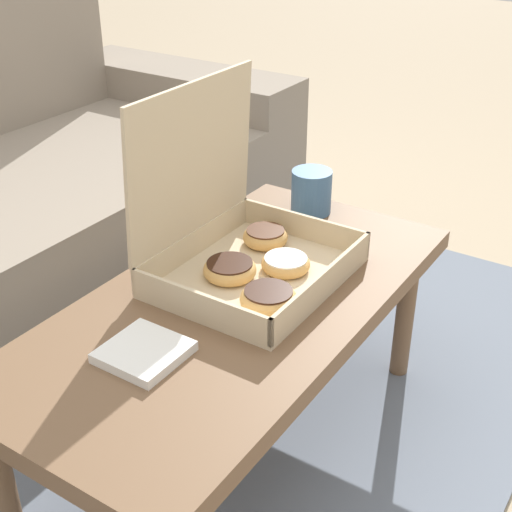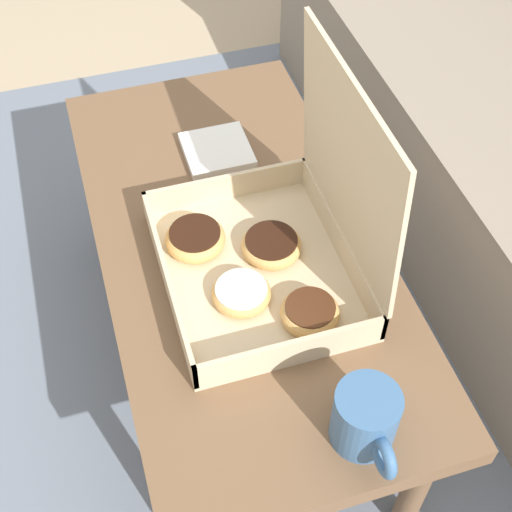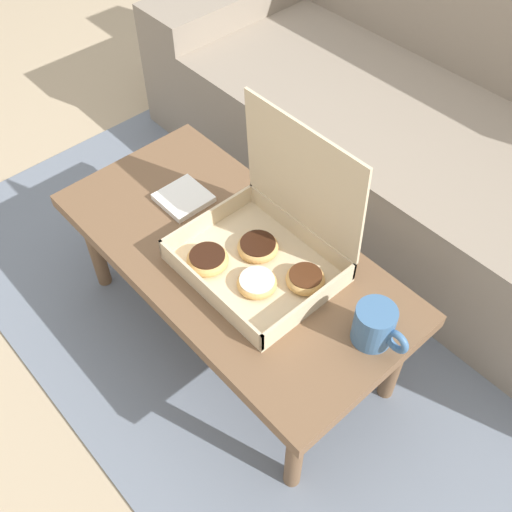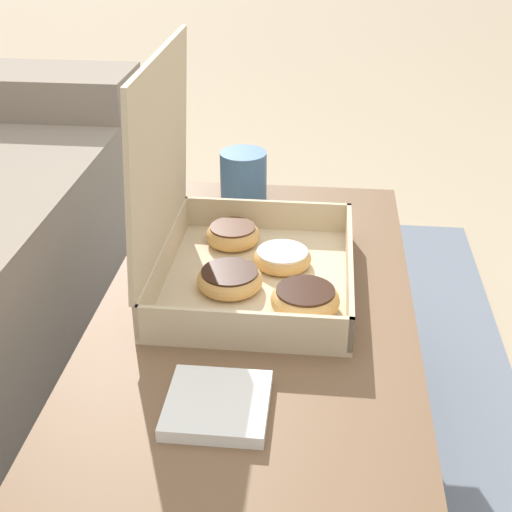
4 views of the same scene
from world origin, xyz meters
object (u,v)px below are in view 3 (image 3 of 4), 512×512
(coffee_table, at_px, (232,262))
(pastry_box, at_px, (265,246))
(couch, at_px, (438,134))
(coffee_mug, at_px, (375,326))

(coffee_table, distance_m, pastry_box, 0.15)
(couch, height_order, coffee_table, couch)
(coffee_mug, bearing_deg, coffee_table, -170.90)
(couch, relative_size, coffee_table, 2.11)
(coffee_table, relative_size, coffee_mug, 7.01)
(couch, relative_size, pastry_box, 5.51)
(couch, distance_m, coffee_table, 0.92)
(coffee_table, xyz_separation_m, coffee_mug, (0.42, 0.07, 0.10))
(couch, distance_m, coffee_mug, 0.96)
(couch, height_order, coffee_mug, couch)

